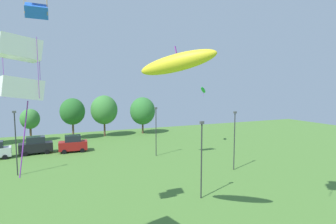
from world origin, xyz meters
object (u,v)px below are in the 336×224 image
(light_post_0, at_px, (234,137))
(light_post_3, at_px, (16,140))
(kite_flying_1, at_px, (20,69))
(treeline_tree_2, at_px, (30,119))
(kite_flying_4, at_px, (177,63))
(parked_car_third_from_left, at_px, (73,144))
(treeline_tree_5, at_px, (143,111))
(light_post_1, at_px, (201,156))
(kite_flying_5, at_px, (203,90))
(treeline_tree_4, at_px, (104,110))
(treeline_tree_3, at_px, (72,112))
(light_post_2, at_px, (156,129))
(parked_car_second_from_left, at_px, (36,145))

(light_post_0, distance_m, light_post_3, 24.25)
(kite_flying_1, xyz_separation_m, light_post_3, (-2.73, 19.18, -6.45))
(treeline_tree_2, bearing_deg, kite_flying_4, -73.75)
(parked_car_third_from_left, distance_m, treeline_tree_5, 18.38)
(light_post_1, distance_m, light_post_3, 20.24)
(light_post_3, distance_m, treeline_tree_2, 19.51)
(kite_flying_1, bearing_deg, treeline_tree_2, 94.20)
(kite_flying_5, bearing_deg, treeline_tree_4, 133.15)
(treeline_tree_3, bearing_deg, light_post_2, -60.46)
(kite_flying_1, relative_size, light_post_1, 0.91)
(light_post_3, bearing_deg, light_post_1, -40.34)
(treeline_tree_4, bearing_deg, kite_flying_5, -46.85)
(parked_car_third_from_left, height_order, light_post_0, light_post_0)
(treeline_tree_5, bearing_deg, light_post_0, -85.26)
(kite_flying_5, height_order, light_post_2, kite_flying_5)
(treeline_tree_2, relative_size, treeline_tree_5, 0.77)
(parked_car_third_from_left, distance_m, light_post_1, 23.78)
(parked_car_second_from_left, distance_m, treeline_tree_2, 10.39)
(light_post_0, height_order, light_post_2, light_post_0)
(kite_flying_4, distance_m, kite_flying_5, 27.89)
(light_post_0, bearing_deg, light_post_3, 161.21)
(light_post_3, bearing_deg, treeline_tree_5, 43.44)
(kite_flying_5, distance_m, parked_car_third_from_left, 21.98)
(light_post_0, distance_m, treeline_tree_2, 35.76)
(kite_flying_4, xyz_separation_m, light_post_2, (6.06, 19.61, -7.23))
(light_post_3, bearing_deg, light_post_2, 5.69)
(treeline_tree_3, distance_m, treeline_tree_4, 5.89)
(treeline_tree_3, height_order, treeline_tree_5, treeline_tree_3)
(light_post_3, distance_m, treeline_tree_5, 28.50)
(parked_car_second_from_left, xyz_separation_m, parked_car_third_from_left, (5.00, -0.90, -0.01))
(light_post_1, relative_size, treeline_tree_4, 0.84)
(kite_flying_1, relative_size, treeline_tree_3, 0.81)
(kite_flying_4, distance_m, light_post_1, 9.88)
(light_post_0, xyz_separation_m, light_post_2, (-6.10, 9.49, -0.00))
(kite_flying_5, distance_m, treeline_tree_3, 24.38)
(parked_car_third_from_left, xyz_separation_m, treeline_tree_4, (6.54, 10.91, 3.98))
(kite_flying_4, relative_size, treeline_tree_2, 0.73)
(treeline_tree_2, bearing_deg, light_post_0, -49.83)
(kite_flying_1, bearing_deg, kite_flying_5, 45.64)
(light_post_0, xyz_separation_m, treeline_tree_3, (-16.00, 26.97, 1.29))
(parked_car_third_from_left, relative_size, light_post_0, 0.60)
(parked_car_third_from_left, height_order, light_post_3, light_post_3)
(parked_car_third_from_left, distance_m, light_post_2, 12.96)
(kite_flying_4, relative_size, light_post_2, 0.62)
(kite_flying_4, bearing_deg, light_post_1, 46.24)
(light_post_1, bearing_deg, light_post_0, 35.09)
(kite_flying_5, bearing_deg, kite_flying_4, -124.23)
(parked_car_second_from_left, xyz_separation_m, treeline_tree_5, (19.40, 9.98, 3.48))
(parked_car_second_from_left, xyz_separation_m, light_post_0, (21.67, -17.42, 2.61))
(kite_flying_4, height_order, light_post_0, kite_flying_4)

